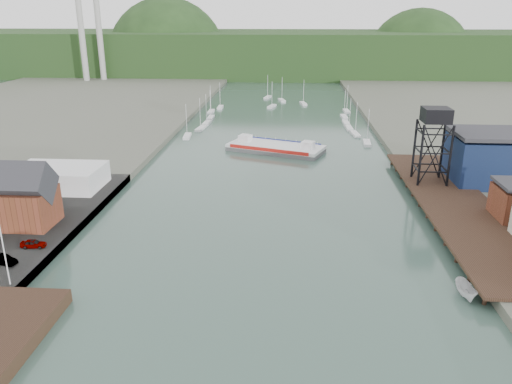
# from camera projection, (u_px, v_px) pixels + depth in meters

# --- Properties ---
(ground) EXTENTS (600.00, 600.00, 0.00)m
(ground) POSITION_uv_depth(u_px,v_px,m) (244.00, 351.00, 57.07)
(ground) COLOR #2D463D
(ground) RESTS_ON ground
(west_quay) EXTENTS (16.00, 80.00, 1.60)m
(west_quay) POSITION_uv_depth(u_px,v_px,m) (2.00, 255.00, 78.23)
(west_quay) COLOR slate
(west_quay) RESTS_ON ground
(east_pier) EXTENTS (14.00, 70.00, 2.45)m
(east_pier) POSITION_uv_depth(u_px,v_px,m) (456.00, 204.00, 96.29)
(east_pier) COLOR black
(east_pier) RESTS_ON ground
(harbor_building) EXTENTS (12.20, 8.20, 8.90)m
(harbor_building) POSITION_uv_depth(u_px,v_px,m) (17.00, 201.00, 85.99)
(harbor_building) COLOR #5D2D1A
(harbor_building) RESTS_ON west_quay
(white_shed) EXTENTS (18.00, 12.00, 4.50)m
(white_shed) POSITION_uv_depth(u_px,v_px,m) (59.00, 177.00, 105.66)
(white_shed) COLOR silver
(white_shed) RESTS_ON west_quay
(flagpole) EXTENTS (0.16, 0.16, 12.00)m
(flagpole) POSITION_uv_depth(u_px,v_px,m) (3.00, 244.00, 66.09)
(flagpole) COLOR silver
(flagpole) RESTS_ON west_quay
(lift_tower) EXTENTS (6.50, 6.50, 16.00)m
(lift_tower) POSITION_uv_depth(u_px,v_px,m) (436.00, 120.00, 104.03)
(lift_tower) COLOR black
(lift_tower) RESTS_ON east_pier
(blue_shed) EXTENTS (20.50, 14.50, 11.30)m
(blue_shed) POSITION_uv_depth(u_px,v_px,m) (499.00, 158.00, 107.81)
(blue_shed) COLOR #0C1536
(blue_shed) RESTS_ON east_land
(marina_sailboats) EXTENTS (57.71, 92.65, 0.90)m
(marina_sailboats) POSITION_uv_depth(u_px,v_px,m) (278.00, 116.00, 187.08)
(marina_sailboats) COLOR silver
(marina_sailboats) RESTS_ON ground
(smokestacks) EXTENTS (11.20, 8.20, 60.00)m
(smokestacks) POSITION_uv_depth(u_px,v_px,m) (90.00, 27.00, 272.49)
(smokestacks) COLOR #A8A7A3
(smokestacks) RESTS_ON ground
(distant_hills) EXTENTS (500.00, 120.00, 80.00)m
(distant_hills) POSITION_uv_depth(u_px,v_px,m) (279.00, 56.00, 337.07)
(distant_hills) COLOR #1C3316
(distant_hills) RESTS_ON ground
(chain_ferry) EXTENTS (28.45, 19.23, 3.80)m
(chain_ferry) POSITION_uv_depth(u_px,v_px,m) (276.00, 148.00, 140.20)
(chain_ferry) COLOR #4F4F52
(chain_ferry) RESTS_ON ground
(motorboat) EXTENTS (2.26, 5.37, 2.04)m
(motorboat) POSITION_uv_depth(u_px,v_px,m) (466.00, 291.00, 67.58)
(motorboat) COLOR silver
(motorboat) RESTS_ON ground
(car_west_a) EXTENTS (4.00, 1.81, 1.33)m
(car_west_a) POSITION_uv_depth(u_px,v_px,m) (33.00, 244.00, 78.64)
(car_west_a) COLOR #999999
(car_west_a) RESTS_ON west_quay
(car_west_b) EXTENTS (4.45, 2.58, 1.39)m
(car_west_b) POSITION_uv_depth(u_px,v_px,m) (3.00, 260.00, 73.37)
(car_west_b) COLOR #999999
(car_west_b) RESTS_ON west_quay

